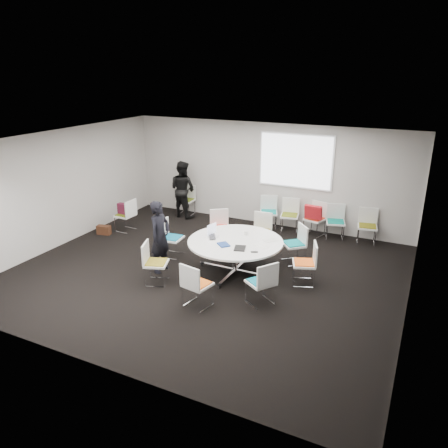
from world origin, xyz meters
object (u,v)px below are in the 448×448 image
at_px(cup, 246,233).
at_px(chair_ring_g, 197,293).
at_px(chair_ring_h, 261,291).
at_px(chair_back_c, 315,225).
at_px(chair_back_a, 268,218).
at_px(person_back, 183,189).
at_px(chair_back_b, 289,222).
at_px(chair_ring_e, 172,245).
at_px(maroon_bag, 125,209).
at_px(chair_ring_b, 294,251).
at_px(chair_back_e, 367,233).
at_px(chair_ring_c, 260,238).
at_px(chair_back_d, 335,228).
at_px(chair_person_back, 186,206).
at_px(chair_ring_f, 156,271).
at_px(conference_table, 235,250).
at_px(chair_ring_a, 304,271).
at_px(brown_bag, 104,230).
at_px(laptop, 214,237).
at_px(chair_spare_left, 126,221).
at_px(person_main, 160,237).
at_px(chair_ring_d, 220,235).

bearing_deg(cup, chair_ring_g, -92.92).
height_order(chair_ring_h, chair_back_c, same).
height_order(chair_back_a, person_back, person_back).
bearing_deg(chair_back_b, chair_back_a, -11.86).
height_order(chair_ring_e, maroon_bag, chair_ring_e).
bearing_deg(chair_ring_b, chair_back_e, -75.55).
bearing_deg(chair_ring_c, chair_ring_h, 108.24).
height_order(chair_ring_c, chair_back_e, same).
bearing_deg(chair_back_a, cup, 77.50).
relative_size(chair_back_d, chair_person_back, 1.00).
height_order(chair_ring_f, person_back, person_back).
xyz_separation_m(conference_table, chair_ring_a, (1.47, 0.13, -0.24)).
distance_m(chair_ring_a, chair_ring_c, 1.96).
bearing_deg(chair_ring_h, brown_bag, 107.02).
bearing_deg(laptop, chair_back_e, -75.21).
xyz_separation_m(chair_ring_e, chair_ring_f, (0.44, -1.30, 0.00)).
distance_m(chair_spare_left, chair_person_back, 2.04).
relative_size(conference_table, chair_back_d, 2.29).
height_order(chair_ring_b, chair_person_back, same).
height_order(chair_ring_g, chair_back_e, same).
bearing_deg(maroon_bag, chair_ring_g, -35.66).
distance_m(chair_ring_h, maroon_bag, 5.12).
bearing_deg(chair_back_e, person_back, -8.42).
bearing_deg(cup, chair_ring_a, -10.88).
distance_m(chair_ring_g, laptop, 1.72).
height_order(chair_back_c, brown_bag, chair_back_c).
distance_m(chair_back_c, person_back, 3.93).
height_order(chair_back_c, person_main, person_main).
distance_m(chair_ring_f, brown_bag, 3.31).
bearing_deg(brown_bag, person_back, 62.88).
xyz_separation_m(conference_table, chair_back_d, (1.49, 2.90, -0.24)).
xyz_separation_m(chair_ring_f, chair_back_d, (2.73, 4.07, 0.00)).
bearing_deg(chair_ring_d, chair_ring_a, 120.90).
relative_size(chair_ring_c, chair_ring_d, 1.00).
relative_size(chair_back_a, chair_back_b, 1.00).
distance_m(chair_ring_a, cup, 1.52).
height_order(cup, maroon_bag, cup).
relative_size(conference_table, cup, 22.38).
height_order(chair_back_c, chair_back_d, same).
bearing_deg(chair_ring_f, chair_back_e, 118.99).
relative_size(chair_back_a, chair_back_e, 1.00).
bearing_deg(chair_spare_left, chair_ring_h, -112.59).
xyz_separation_m(chair_ring_d, chair_ring_e, (-0.72, -1.09, 0.00)).
distance_m(chair_ring_b, chair_ring_f, 3.12).
relative_size(chair_ring_g, chair_back_c, 1.00).
height_order(chair_spare_left, person_back, person_back).
xyz_separation_m(chair_back_c, chair_spare_left, (-4.63, -1.90, 0.00)).
bearing_deg(person_back, chair_ring_h, 146.80).
xyz_separation_m(conference_table, chair_ring_b, (0.98, 1.02, -0.24)).
bearing_deg(chair_ring_h, chair_back_b, 44.61).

